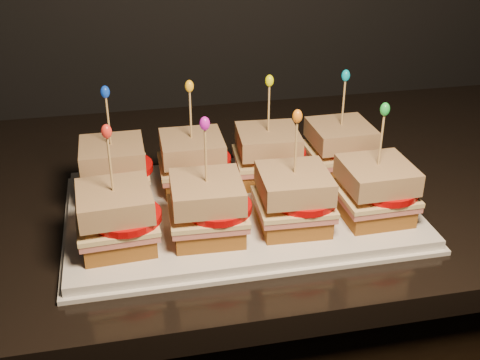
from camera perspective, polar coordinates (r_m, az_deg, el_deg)
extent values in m
cube|color=black|center=(0.93, -17.26, -2.31)|extent=(2.21, 0.66, 0.03)
cube|color=white|center=(0.83, 0.00, -2.80)|extent=(0.46, 0.29, 0.02)
cube|color=white|center=(0.83, 0.00, -3.16)|extent=(0.47, 0.30, 0.01)
cube|color=brown|center=(0.87, -11.72, -0.52)|extent=(0.08, 0.08, 0.02)
cube|color=#BA5F62|center=(0.86, -11.82, 0.40)|extent=(0.09, 0.09, 0.01)
cube|color=beige|center=(0.86, -11.87, 0.82)|extent=(0.09, 0.09, 0.01)
cylinder|color=#B80707|center=(0.85, -11.10, 1.17)|extent=(0.08, 0.08, 0.01)
cube|color=brown|center=(0.84, -12.04, 2.43)|extent=(0.09, 0.09, 0.03)
cylinder|color=tan|center=(0.83, -12.34, 5.22)|extent=(0.00, 0.00, 0.09)
ellipsoid|color=blue|center=(0.81, -12.66, 8.16)|extent=(0.01, 0.01, 0.02)
cube|color=brown|center=(0.87, -4.46, 0.18)|extent=(0.09, 0.09, 0.02)
cube|color=#BA5F62|center=(0.86, -4.50, 1.11)|extent=(0.09, 0.09, 0.01)
cube|color=beige|center=(0.86, -4.52, 1.52)|extent=(0.10, 0.09, 0.01)
cylinder|color=#B80707|center=(0.85, -3.68, 1.88)|extent=(0.08, 0.08, 0.01)
cube|color=brown|center=(0.85, -4.58, 3.14)|extent=(0.09, 0.09, 0.03)
cylinder|color=tan|center=(0.83, -4.70, 5.93)|extent=(0.00, 0.00, 0.09)
ellipsoid|color=#FBB116|center=(0.82, -4.82, 8.86)|extent=(0.01, 0.01, 0.02)
cube|color=brown|center=(0.89, 2.61, 0.87)|extent=(0.09, 0.09, 0.02)
cube|color=#BA5F62|center=(0.88, 2.63, 1.77)|extent=(0.10, 0.10, 0.01)
cube|color=beige|center=(0.88, 2.64, 2.18)|extent=(0.10, 0.10, 0.01)
cylinder|color=#B80707|center=(0.87, 3.51, 2.53)|extent=(0.08, 0.08, 0.01)
cube|color=brown|center=(0.87, 2.68, 3.77)|extent=(0.09, 0.09, 0.03)
cylinder|color=tan|center=(0.85, 2.74, 6.52)|extent=(0.00, 0.00, 0.09)
ellipsoid|color=#E1EB04|center=(0.84, 2.81, 9.39)|extent=(0.01, 0.01, 0.02)
cube|color=brown|center=(0.92, 9.29, 1.50)|extent=(0.09, 0.09, 0.02)
cube|color=#BA5F62|center=(0.91, 9.37, 2.38)|extent=(0.09, 0.09, 0.01)
cube|color=beige|center=(0.91, 9.40, 2.78)|extent=(0.10, 0.09, 0.01)
cylinder|color=#B80707|center=(0.91, 10.28, 3.11)|extent=(0.08, 0.08, 0.01)
cube|color=brown|center=(0.90, 9.53, 4.31)|extent=(0.09, 0.09, 0.03)
cylinder|color=tan|center=(0.88, 9.76, 6.97)|extent=(0.00, 0.00, 0.09)
ellipsoid|color=#07A4C1|center=(0.87, 10.00, 9.74)|extent=(0.01, 0.01, 0.02)
cube|color=brown|center=(0.75, -11.46, -5.25)|extent=(0.09, 0.09, 0.02)
cube|color=#BA5F62|center=(0.74, -11.57, -4.24)|extent=(0.10, 0.09, 0.01)
cube|color=beige|center=(0.74, -11.63, -3.78)|extent=(0.10, 0.10, 0.01)
cylinder|color=#B80707|center=(0.73, -10.73, -3.43)|extent=(0.08, 0.08, 0.01)
cube|color=brown|center=(0.73, -11.82, -1.98)|extent=(0.09, 0.09, 0.03)
cylinder|color=tan|center=(0.70, -12.17, 1.16)|extent=(0.00, 0.00, 0.09)
ellipsoid|color=red|center=(0.69, -12.54, 4.52)|extent=(0.01, 0.01, 0.02)
cube|color=brown|center=(0.76, -3.07, -4.41)|extent=(0.09, 0.09, 0.02)
cube|color=#BA5F62|center=(0.75, -3.10, -3.39)|extent=(0.10, 0.09, 0.01)
cube|color=beige|center=(0.74, -3.12, -2.93)|extent=(0.10, 0.09, 0.01)
cylinder|color=#B80707|center=(0.74, -2.14, -2.57)|extent=(0.08, 0.08, 0.01)
cube|color=brown|center=(0.73, -3.17, -1.14)|extent=(0.09, 0.09, 0.03)
cylinder|color=tan|center=(0.71, -3.26, 2.01)|extent=(0.00, 0.00, 0.09)
ellipsoid|color=#C517BD|center=(0.69, -3.36, 5.37)|extent=(0.01, 0.01, 0.02)
cube|color=brown|center=(0.78, 5.01, -3.50)|extent=(0.09, 0.09, 0.02)
cube|color=#BA5F62|center=(0.77, 5.06, -2.50)|extent=(0.10, 0.09, 0.01)
cube|color=beige|center=(0.77, 5.08, -2.05)|extent=(0.10, 0.10, 0.01)
cylinder|color=#B80707|center=(0.76, 6.10, -1.69)|extent=(0.08, 0.08, 0.01)
cube|color=brown|center=(0.75, 5.16, -0.30)|extent=(0.09, 0.09, 0.03)
cylinder|color=tan|center=(0.73, 5.31, 2.78)|extent=(0.00, 0.00, 0.09)
ellipsoid|color=orange|center=(0.72, 5.47, 6.05)|extent=(0.01, 0.01, 0.02)
cube|color=brown|center=(0.81, 12.51, -2.60)|extent=(0.09, 0.09, 0.02)
cube|color=#BA5F62|center=(0.81, 12.62, -1.64)|extent=(0.09, 0.09, 0.01)
cube|color=beige|center=(0.80, 12.67, -1.20)|extent=(0.10, 0.09, 0.01)
cylinder|color=#B80707|center=(0.80, 13.68, -0.84)|extent=(0.08, 0.08, 0.01)
cube|color=brown|center=(0.79, 12.87, 0.49)|extent=(0.09, 0.09, 0.03)
cylinder|color=tan|center=(0.77, 13.22, 3.44)|extent=(0.00, 0.00, 0.09)
ellipsoid|color=green|center=(0.75, 13.58, 6.55)|extent=(0.01, 0.01, 0.02)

